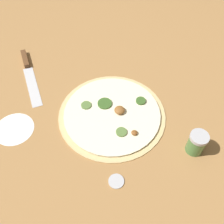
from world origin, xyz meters
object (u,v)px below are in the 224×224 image
knife (28,68)px  loose_cap (116,181)px  spice_jar (197,143)px  pizza (112,114)px

knife → loose_cap: size_ratio=6.48×
knife → spice_jar: bearing=37.8°
knife → loose_cap: knife is taller
knife → loose_cap: 0.58m
knife → spice_jar: size_ratio=3.77×
pizza → spice_jar: (0.10, -0.27, 0.03)m
knife → spice_jar: 0.69m
pizza → loose_cap: bearing=-128.3°
loose_cap → spice_jar: bearing=-17.6°
pizza → knife: size_ratio=1.24×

